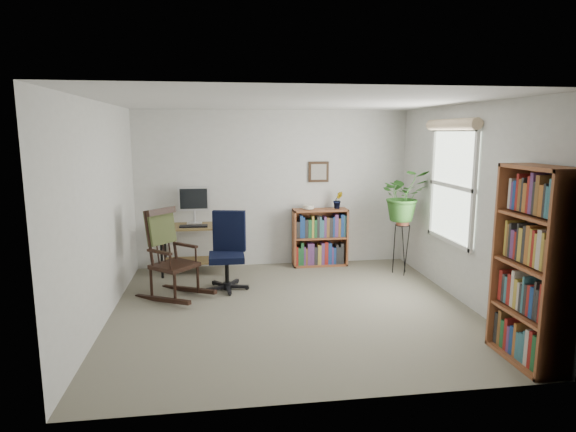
{
  "coord_description": "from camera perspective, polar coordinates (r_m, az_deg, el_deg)",
  "views": [
    {
      "loc": [
        -0.81,
        -5.36,
        2.07
      ],
      "look_at": [
        0.0,
        0.4,
        1.05
      ],
      "focal_mm": 30.0,
      "sensor_mm": 36.0,
      "label": 1
    }
  ],
  "objects": [
    {
      "name": "tall_bookshelf",
      "position": [
        4.81,
        27.05,
        -5.35
      ],
      "size": [
        0.33,
        0.78,
        1.79
      ],
      "primitive_type": null,
      "color": "brown",
      "rests_on": "floor"
    },
    {
      "name": "wall_back",
      "position": [
        7.46,
        -1.72,
        3.24
      ],
      "size": [
        4.2,
        0.0,
        2.4
      ],
      "primitive_type": "cube",
      "color": "silver",
      "rests_on": "ground"
    },
    {
      "name": "framed_picture",
      "position": [
        7.51,
        3.66,
        5.24
      ],
      "size": [
        0.32,
        0.04,
        0.32
      ],
      "primitive_type": null,
      "color": "black",
      "rests_on": "wall_back"
    },
    {
      "name": "ceiling",
      "position": [
        5.43,
        0.61,
        13.42
      ],
      "size": [
        4.2,
        4.0,
        0.0
      ],
      "primitive_type": "cube",
      "color": "silver",
      "rests_on": "ground"
    },
    {
      "name": "potted_plant_small",
      "position": [
        7.5,
        5.93,
        1.29
      ],
      "size": [
        0.13,
        0.24,
        0.11
      ],
      "primitive_type": "imported",
      "color": "#2D6222",
      "rests_on": "low_bookshelf"
    },
    {
      "name": "office_chair",
      "position": [
        6.39,
        -7.3,
        -4.15
      ],
      "size": [
        0.68,
        0.68,
        1.05
      ],
      "primitive_type": null,
      "rotation": [
        0.0,
        0.0,
        -0.21
      ],
      "color": "black",
      "rests_on": "floor"
    },
    {
      "name": "wall_right",
      "position": [
        6.17,
        20.27,
        1.21
      ],
      "size": [
        0.0,
        4.0,
        2.4
      ],
      "primitive_type": "cube",
      "color": "silver",
      "rests_on": "ground"
    },
    {
      "name": "plant_stand",
      "position": [
        7.26,
        13.31,
        -3.39
      ],
      "size": [
        0.31,
        0.31,
        0.86
      ],
      "primitive_type": null,
      "rotation": [
        0.0,
        0.0,
        0.4
      ],
      "color": "black",
      "rests_on": "floor"
    },
    {
      "name": "wall_left",
      "position": [
        5.58,
        -21.24,
        0.29
      ],
      "size": [
        0.0,
        4.0,
        2.4
      ],
      "primitive_type": "cube",
      "color": "silver",
      "rests_on": "ground"
    },
    {
      "name": "desk",
      "position": [
        7.28,
        -10.98,
        -3.86
      ],
      "size": [
        0.99,
        0.54,
        0.71
      ],
      "primitive_type": null,
      "color": "olive",
      "rests_on": "floor"
    },
    {
      "name": "rocking_chair",
      "position": [
        6.19,
        -13.35,
        -4.33
      ],
      "size": [
        1.14,
        1.1,
        1.15
      ],
      "primitive_type": null,
      "rotation": [
        0.0,
        0.0,
        0.85
      ],
      "color": "black",
      "rests_on": "floor"
    },
    {
      "name": "window",
      "position": [
        6.39,
        18.79,
        3.39
      ],
      "size": [
        0.12,
        1.2,
        1.5
      ],
      "primitive_type": null,
      "color": "silver",
      "rests_on": "wall_right"
    },
    {
      "name": "spider_plant",
      "position": [
        7.1,
        13.66,
        5.26
      ],
      "size": [
        1.69,
        1.88,
        1.46
      ],
      "primitive_type": "imported",
      "color": "#2D6222",
      "rests_on": "plant_stand"
    },
    {
      "name": "keyboard",
      "position": [
        7.08,
        -11.12,
        -1.19
      ],
      "size": [
        0.4,
        0.15,
        0.02
      ],
      "primitive_type": "cube",
      "color": "black",
      "rests_on": "desk"
    },
    {
      "name": "low_bookshelf",
      "position": [
        7.52,
        3.81,
        -2.54
      ],
      "size": [
        0.85,
        0.28,
        0.89
      ],
      "primitive_type": null,
      "color": "brown",
      "rests_on": "floor"
    },
    {
      "name": "floor",
      "position": [
        5.81,
        0.56,
        -10.95
      ],
      "size": [
        4.2,
        4.0,
        0.0
      ],
      "primitive_type": "cube",
      "color": "slate",
      "rests_on": "ground"
    },
    {
      "name": "monitor",
      "position": [
        7.3,
        -11.09,
        1.27
      ],
      "size": [
        0.46,
        0.16,
        0.56
      ],
      "primitive_type": null,
      "color": "silver",
      "rests_on": "desk"
    },
    {
      "name": "wall_front",
      "position": [
        3.57,
        5.4,
        -4.24
      ],
      "size": [
        4.2,
        0.0,
        2.4
      ],
      "primitive_type": "cube",
      "color": "silver",
      "rests_on": "ground"
    }
  ]
}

